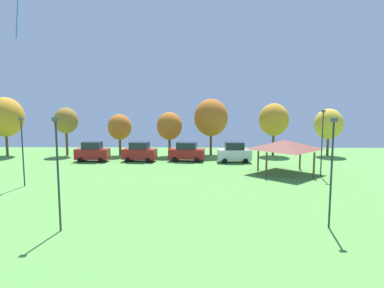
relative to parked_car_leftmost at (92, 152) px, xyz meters
The scene contains 16 objects.
parked_car_leftmost is the anchor object (origin of this frame).
parked_car_second_from_left 6.11m from the parked_car_leftmost, ahead, with size 4.47×2.47×2.52m.
parked_car_third_from_left 12.22m from the parked_car_leftmost, ahead, with size 4.79×2.46×2.47m.
parked_car_rightmost_in_row 18.32m from the parked_car_leftmost, ahead, with size 4.28×2.17×2.58m.
park_pavilion 24.10m from the parked_car_leftmost, 17.01° to the right, with size 6.19×6.11×3.60m.
light_post_0 24.93m from the parked_car_leftmost, 77.16° to the right, with size 0.36×0.20×6.73m.
light_post_1 31.94m from the parked_car_leftmost, 47.31° to the right, with size 0.36×0.20×6.67m.
light_post_2 27.84m from the parked_car_leftmost, 18.58° to the right, with size 0.36×0.20×6.84m.
light_post_3 13.69m from the parked_car_leftmost, 99.12° to the right, with size 0.36×0.20×6.24m.
treeline_tree_0 15.11m from the parked_car_leftmost, 161.33° to the left, with size 5.09×5.09×8.36m.
treeline_tree_1 8.13m from the parked_car_leftmost, 136.09° to the left, with size 3.37×3.37×6.89m.
treeline_tree_2 6.43m from the parked_car_leftmost, 65.02° to the left, with size 3.36×3.36×5.96m.
treeline_tree_3 11.19m from the parked_car_leftmost, 26.80° to the left, with size 3.57×3.57×6.25m.
treeline_tree_4 17.18m from the parked_car_leftmost, 20.97° to the left, with size 4.88×4.88×8.13m.
treeline_tree_5 25.57m from the parked_car_leftmost, 13.32° to the left, with size 4.24×4.24×7.49m.
treeline_tree_6 33.01m from the parked_car_leftmost, ahead, with size 3.98×3.98×6.74m.
Camera 1 is at (1.59, 2.30, 7.52)m, focal length 32.00 mm.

